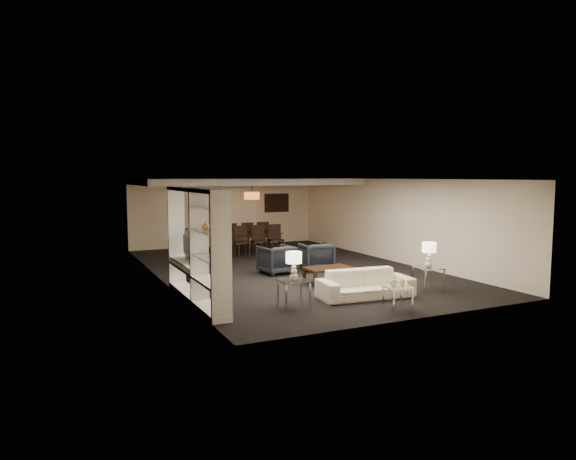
# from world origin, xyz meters

# --- Properties ---
(floor) EXTENTS (11.00, 11.00, 0.00)m
(floor) POSITION_xyz_m (0.00, 0.00, 0.00)
(floor) COLOR black
(floor) RESTS_ON ground
(ceiling) EXTENTS (7.00, 11.00, 0.02)m
(ceiling) POSITION_xyz_m (0.00, 0.00, 2.50)
(ceiling) COLOR silver
(ceiling) RESTS_ON ground
(wall_back) EXTENTS (7.00, 0.02, 2.50)m
(wall_back) POSITION_xyz_m (0.00, 5.50, 1.25)
(wall_back) COLOR beige
(wall_back) RESTS_ON ground
(wall_front) EXTENTS (7.00, 0.02, 2.50)m
(wall_front) POSITION_xyz_m (0.00, -5.50, 1.25)
(wall_front) COLOR beige
(wall_front) RESTS_ON ground
(wall_left) EXTENTS (0.02, 11.00, 2.50)m
(wall_left) POSITION_xyz_m (-3.50, 0.00, 1.25)
(wall_left) COLOR beige
(wall_left) RESTS_ON ground
(wall_right) EXTENTS (0.02, 11.00, 2.50)m
(wall_right) POSITION_xyz_m (3.50, 0.00, 1.25)
(wall_right) COLOR beige
(wall_right) RESTS_ON ground
(ceiling_soffit) EXTENTS (7.00, 4.00, 0.20)m
(ceiling_soffit) POSITION_xyz_m (0.00, 3.50, 2.40)
(ceiling_soffit) COLOR silver
(ceiling_soffit) RESTS_ON ceiling
(curtains) EXTENTS (1.50, 0.12, 2.40)m
(curtains) POSITION_xyz_m (-0.90, 5.42, 1.20)
(curtains) COLOR beige
(curtains) RESTS_ON wall_back
(door) EXTENTS (0.90, 0.05, 2.10)m
(door) POSITION_xyz_m (0.70, 5.47, 1.05)
(door) COLOR silver
(door) RESTS_ON wall_back
(painting) EXTENTS (0.95, 0.04, 0.65)m
(painting) POSITION_xyz_m (2.10, 5.46, 1.55)
(painting) COLOR #142D38
(painting) RESTS_ON wall_back
(media_unit) EXTENTS (0.38, 3.40, 2.35)m
(media_unit) POSITION_xyz_m (-3.31, -2.60, 1.18)
(media_unit) COLOR white
(media_unit) RESTS_ON wall_left
(pendant_light) EXTENTS (0.52, 0.52, 0.24)m
(pendant_light) POSITION_xyz_m (0.30, 3.50, 1.92)
(pendant_light) COLOR #D8591E
(pendant_light) RESTS_ON ceiling_soffit
(sofa) EXTENTS (2.09, 0.98, 0.59)m
(sofa) POSITION_xyz_m (0.06, -3.73, 0.30)
(sofa) COLOR beige
(sofa) RESTS_ON floor
(coffee_table) EXTENTS (1.13, 0.68, 0.40)m
(coffee_table) POSITION_xyz_m (0.06, -2.13, 0.20)
(coffee_table) COLOR black
(coffee_table) RESTS_ON floor
(armchair_left) EXTENTS (0.90, 0.92, 0.75)m
(armchair_left) POSITION_xyz_m (-0.54, -0.43, 0.38)
(armchair_left) COLOR black
(armchair_left) RESTS_ON floor
(armchair_right) EXTENTS (0.90, 0.92, 0.75)m
(armchair_right) POSITION_xyz_m (0.66, -0.43, 0.38)
(armchair_right) COLOR black
(armchair_right) RESTS_ON floor
(side_table_left) EXTENTS (0.61, 0.61, 0.52)m
(side_table_left) POSITION_xyz_m (-1.64, -3.73, 0.26)
(side_table_left) COLOR white
(side_table_left) RESTS_ON floor
(side_table_right) EXTENTS (0.60, 0.60, 0.52)m
(side_table_right) POSITION_xyz_m (1.76, -3.73, 0.26)
(side_table_right) COLOR white
(side_table_right) RESTS_ON floor
(table_lamp_left) EXTENTS (0.34, 0.34, 0.58)m
(table_lamp_left) POSITION_xyz_m (-1.64, -3.73, 0.81)
(table_lamp_left) COLOR beige
(table_lamp_left) RESTS_ON side_table_left
(table_lamp_right) EXTENTS (0.32, 0.32, 0.58)m
(table_lamp_right) POSITION_xyz_m (1.76, -3.73, 0.81)
(table_lamp_right) COLOR white
(table_lamp_right) RESTS_ON side_table_right
(marble_table) EXTENTS (0.52, 0.52, 0.46)m
(marble_table) POSITION_xyz_m (0.06, -4.83, 0.23)
(marble_table) COLOR white
(marble_table) RESTS_ON floor
(gold_gourd_a) EXTENTS (0.15, 0.15, 0.15)m
(gold_gourd_a) POSITION_xyz_m (-0.04, -4.83, 0.54)
(gold_gourd_a) COLOR #CEBD6D
(gold_gourd_a) RESTS_ON marble_table
(gold_gourd_b) EXTENTS (0.13, 0.13, 0.13)m
(gold_gourd_b) POSITION_xyz_m (0.16, -4.83, 0.53)
(gold_gourd_b) COLOR tan
(gold_gourd_b) RESTS_ON marble_table
(television) EXTENTS (1.13, 0.15, 0.65)m
(television) POSITION_xyz_m (-3.28, -1.77, 1.08)
(television) COLOR black
(television) RESTS_ON media_unit
(vase_blue) EXTENTS (0.15, 0.15, 0.16)m
(vase_blue) POSITION_xyz_m (-3.31, -3.77, 1.14)
(vase_blue) COLOR #284EAD
(vase_blue) RESTS_ON media_unit
(vase_amber) EXTENTS (0.16, 0.16, 0.17)m
(vase_amber) POSITION_xyz_m (-3.31, -3.34, 1.64)
(vase_amber) COLOR #B5823C
(vase_amber) RESTS_ON media_unit
(floor_speaker) EXTENTS (0.12, 0.12, 1.00)m
(floor_speaker) POSITION_xyz_m (-2.94, -0.53, 0.50)
(floor_speaker) COLOR black
(floor_speaker) RESTS_ON floor
(dining_table) EXTENTS (1.94, 1.16, 0.66)m
(dining_table) POSITION_xyz_m (0.28, 3.41, 0.33)
(dining_table) COLOR black
(dining_table) RESTS_ON floor
(chair_nl) EXTENTS (0.46, 0.46, 0.98)m
(chair_nl) POSITION_xyz_m (-0.32, 2.76, 0.49)
(chair_nl) COLOR black
(chair_nl) RESTS_ON floor
(chair_nm) EXTENTS (0.51, 0.51, 0.98)m
(chair_nm) POSITION_xyz_m (0.28, 2.76, 0.49)
(chair_nm) COLOR black
(chair_nm) RESTS_ON floor
(chair_nr) EXTENTS (0.50, 0.50, 0.98)m
(chair_nr) POSITION_xyz_m (0.88, 2.76, 0.49)
(chair_nr) COLOR black
(chair_nr) RESTS_ON floor
(chair_fl) EXTENTS (0.49, 0.49, 0.98)m
(chair_fl) POSITION_xyz_m (-0.32, 4.06, 0.49)
(chair_fl) COLOR black
(chair_fl) RESTS_ON floor
(chair_fm) EXTENTS (0.45, 0.45, 0.98)m
(chair_fm) POSITION_xyz_m (0.28, 4.06, 0.49)
(chair_fm) COLOR black
(chair_fm) RESTS_ON floor
(chair_fr) EXTENTS (0.50, 0.50, 0.98)m
(chair_fr) POSITION_xyz_m (0.88, 4.06, 0.49)
(chair_fr) COLOR black
(chair_fr) RESTS_ON floor
(floor_lamp) EXTENTS (0.30, 0.30, 1.71)m
(floor_lamp) POSITION_xyz_m (-1.37, 4.12, 0.86)
(floor_lamp) COLOR black
(floor_lamp) RESTS_ON floor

